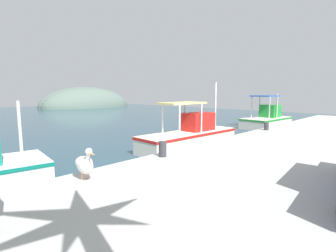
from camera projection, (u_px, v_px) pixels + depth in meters
name	position (u px, v px, depth m)	size (l,w,h in m)	color
water_surface	(29.00, 125.00, 22.52)	(60.00, 60.00, 0.00)	#284756
distant_hill_second	(88.00, 107.00, 47.76)	(16.75, 8.33, 7.14)	#596B60
distant_hill_third	(86.00, 107.00, 48.73)	(17.25, 8.03, 7.38)	#596B60
fishing_boat_second	(190.00, 136.00, 13.22)	(5.92, 1.93, 3.37)	silver
fishing_boat_third	(267.00, 120.00, 20.81)	(4.80, 2.48, 2.68)	silver
pelican	(85.00, 164.00, 6.09)	(0.43, 0.96, 0.82)	tan
mooring_bollard_second	(163.00, 149.00, 8.31)	(0.25, 0.25, 0.50)	#333338
mooring_bollard_third	(266.00, 126.00, 14.04)	(0.25, 0.25, 0.41)	#333338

